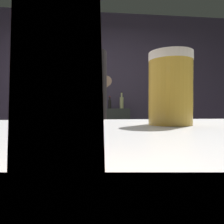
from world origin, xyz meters
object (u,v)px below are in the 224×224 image
object	(u,v)px
knife_block	(180,117)
mixing_bowl	(85,126)
bartender	(84,120)
bottle_hot_sauce	(122,102)
chefs_knife	(115,128)
pint_glass_near	(170,89)
bottle_soy	(94,103)
bottle_olive_oil	(110,104)

from	to	relation	value
knife_block	mixing_bowl	world-z (taller)	knife_block
bartender	mixing_bowl	distance (m)	0.36
knife_block	bottle_hot_sauce	world-z (taller)	bottle_hot_sauce
bottle_hot_sauce	chefs_knife	bearing A→B (deg)	-101.51
knife_block	pint_glass_near	distance (m)	1.90
knife_block	bottle_soy	size ratio (longest dim) A/B	1.32
bottle_soy	bottle_hot_sauce	world-z (taller)	bottle_hot_sauce
knife_block	chefs_knife	bearing A→B (deg)	-168.43
bottle_olive_oil	knife_block	bearing A→B (deg)	-61.88
bartender	bottle_soy	distance (m)	1.74
knife_block	bottle_soy	xyz separation A→B (m)	(-0.88, 1.18, 0.17)
knife_block	bottle_soy	bearing A→B (deg)	126.75
bottle_olive_oil	pint_glass_near	bearing A→B (deg)	-93.30
bartender	knife_block	distance (m)	1.14
chefs_knife	bottle_soy	bearing A→B (deg)	97.58
chefs_knife	pint_glass_near	bearing A→B (deg)	-92.76
mixing_bowl	bottle_soy	size ratio (longest dim) A/B	1.00
pint_glass_near	bottle_olive_oil	world-z (taller)	bottle_olive_oil
knife_block	bottle_olive_oil	bearing A→B (deg)	118.12
knife_block	chefs_knife	size ratio (longest dim) A/B	1.20
knife_block	pint_glass_near	xyz separation A→B (m)	(-0.80, -1.72, 0.12)
bartender	mixing_bowl	size ratio (longest dim) A/B	7.81
bottle_olive_oil	bottle_hot_sauce	bearing A→B (deg)	7.20
bartender	bottle_soy	size ratio (longest dim) A/B	7.84
bottle_soy	bottle_olive_oil	distance (m)	0.25
pint_glass_near	bottle_hot_sauce	distance (m)	2.95
bottle_hot_sauce	bottle_olive_oil	size ratio (longest dim) A/B	1.38
mixing_bowl	bottle_hot_sauce	bearing A→B (deg)	68.65
bartender	chefs_knife	world-z (taller)	bartender
bartender	pint_glass_near	bearing A→B (deg)	-173.80
knife_block	bottle_soy	world-z (taller)	bottle_soy
chefs_knife	bottle_hot_sauce	world-z (taller)	bottle_hot_sauce
knife_block	pint_glass_near	bearing A→B (deg)	-114.98
bartender	bottle_soy	xyz separation A→B (m)	(0.11, 1.73, 0.17)
chefs_knife	bottle_olive_oil	distance (m)	1.36
chefs_knife	pint_glass_near	size ratio (longest dim) A/B	1.79
bottle_soy	mixing_bowl	bearing A→B (deg)	-94.59
bartender	bottle_hot_sauce	size ratio (longest dim) A/B	6.51
pint_glass_near	bottle_soy	distance (m)	2.89
knife_block	pint_glass_near	world-z (taller)	pint_glass_near
chefs_knife	pint_glass_near	xyz separation A→B (m)	(-0.09, -1.57, 0.23)
bartender	chefs_knife	distance (m)	0.50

